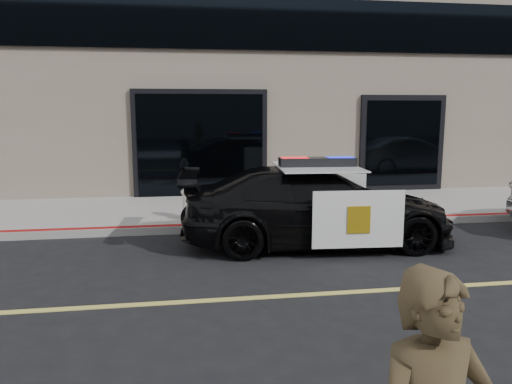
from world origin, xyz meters
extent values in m
plane|color=black|center=(0.00, 0.00, 0.00)|extent=(120.00, 120.00, 0.00)
cube|color=gray|center=(0.00, 5.25, 0.07)|extent=(60.00, 3.50, 0.15)
imported|color=black|center=(0.79, 2.35, 0.69)|extent=(2.54, 5.00, 1.38)
cube|color=white|center=(1.19, 1.33, 0.67)|extent=(1.47, 0.13, 0.92)
cube|color=white|center=(1.31, 3.31, 0.67)|extent=(1.47, 0.13, 0.92)
cube|color=white|center=(0.79, 2.35, 1.39)|extent=(1.48, 1.74, 0.02)
cube|color=gold|center=(1.19, 1.30, 0.67)|extent=(0.37, 0.04, 0.44)
cube|color=black|center=(0.79, 2.35, 1.47)|extent=(1.34, 0.43, 0.16)
cube|color=red|center=(0.39, 2.38, 1.48)|extent=(0.48, 0.33, 0.15)
cube|color=#0C19CC|center=(1.19, 2.32, 1.48)|extent=(0.48, 0.33, 0.15)
cylinder|color=silver|center=(-1.41, 4.15, 0.19)|extent=(0.33, 0.33, 0.07)
cylinder|color=silver|center=(-1.41, 4.15, 0.45)|extent=(0.24, 0.24, 0.46)
cylinder|color=silver|center=(-1.41, 4.15, 0.70)|extent=(0.29, 0.29, 0.06)
sphere|color=silver|center=(-1.41, 4.15, 0.76)|extent=(0.21, 0.21, 0.21)
cylinder|color=silver|center=(-1.41, 4.15, 0.85)|extent=(0.06, 0.06, 0.06)
cylinder|color=silver|center=(-1.41, 4.30, 0.52)|extent=(0.12, 0.11, 0.12)
cylinder|color=silver|center=(-1.41, 3.99, 0.52)|extent=(0.12, 0.11, 0.12)
cylinder|color=silver|center=(-1.41, 3.96, 0.45)|extent=(0.16, 0.13, 0.16)
camera|label=1|loc=(-1.60, -5.98, 2.39)|focal=35.00mm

